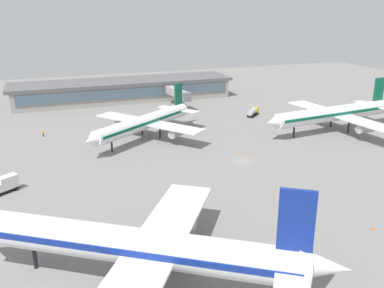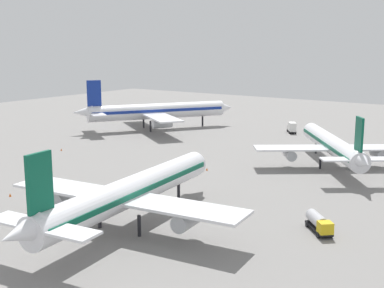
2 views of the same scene
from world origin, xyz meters
TOP-DOWN VIEW (x-y plane):
  - ground at (0.00, 0.00)m, footprint 288.00×288.00m
  - terminal_building at (12.61, -77.94)m, footprint 85.03×19.25m
  - airplane_at_gate at (33.90, 37.89)m, footprint 45.90×38.71m
  - airplane_taxiing at (17.25, -25.40)m, footprint 37.30×31.57m
  - airplane_distant at (-36.83, -13.82)m, footprint 47.77×38.51m
  - catering_truck at (52.37, -0.41)m, footprint 5.72×4.68m
  - fuel_truck at (-23.06, -37.85)m, footprint 5.93×5.65m
  - ground_crew_worker at (44.03, -37.68)m, footprint 0.58×0.39m
  - jet_bridge at (-3.46, -58.19)m, footprint 4.55×16.89m
  - safety_cone_near_gate at (-5.71, 37.00)m, footprint 0.44×0.44m
  - safety_cone_mid_apron at (-1.79, -4.72)m, footprint 0.44×0.44m

SIDE VIEW (x-z plane):
  - ground at x=0.00m, z-range 0.00..0.00m
  - safety_cone_near_gate at x=-5.71m, z-range 0.00..0.60m
  - safety_cone_mid_apron at x=-1.79m, z-range 0.00..0.60m
  - ground_crew_worker at x=44.03m, z-range 0.01..1.68m
  - fuel_truck at x=-23.06m, z-range 0.14..2.64m
  - catering_truck at x=52.37m, z-range 0.05..3.35m
  - terminal_building at x=12.61m, z-range 0.08..7.92m
  - airplane_taxiing at x=17.25m, z-range -1.81..11.48m
  - jet_bridge at x=-3.46m, z-range 1.75..8.49m
  - airplane_distant at x=-36.83m, z-range -1.98..12.55m
  - airplane_at_gate at x=33.90m, z-range -2.19..13.85m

